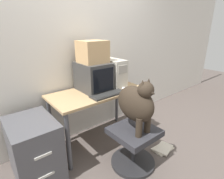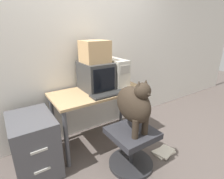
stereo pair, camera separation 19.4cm
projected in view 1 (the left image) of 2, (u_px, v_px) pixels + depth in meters
ground_plane at (112, 150)px, 2.36m from camera, size 12.00×12.00×0.00m
wall_back at (80, 48)px, 2.42m from camera, size 8.00×0.05×2.60m
desk at (97, 99)px, 2.36m from camera, size 1.25×0.62×0.77m
crt_monitor at (93, 77)px, 2.31m from camera, size 0.36×0.46×0.37m
pc_tower at (112, 73)px, 2.49m from camera, size 0.20×0.47×0.39m
keyboard at (108, 94)px, 2.18m from camera, size 0.46×0.17×0.03m
computer_mouse at (124, 88)px, 2.38m from camera, size 0.07×0.05×0.04m
office_chair at (134, 144)px, 2.05m from camera, size 0.53×0.53×0.48m
dog at (137, 103)px, 1.86m from camera, size 0.25×0.49×0.62m
filing_cabinet at (35, 149)px, 1.87m from camera, size 0.45×0.63×0.67m
cardboard_box at (92, 52)px, 2.21m from camera, size 0.33×0.31×0.28m
book_stack_floor at (163, 148)px, 2.37m from camera, size 0.29×0.23×0.04m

